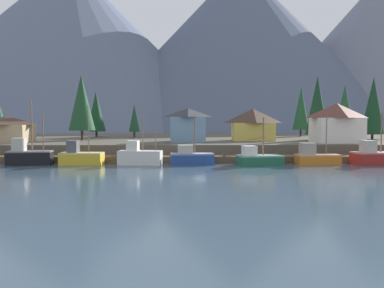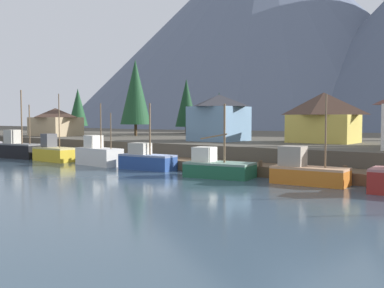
# 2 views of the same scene
# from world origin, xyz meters

# --- Properties ---
(ground_plane) EXTENTS (400.00, 400.00, 1.00)m
(ground_plane) POSITION_xyz_m (0.00, 20.00, -0.50)
(ground_plane) COLOR #384C5B
(dock) EXTENTS (80.00, 4.00, 1.60)m
(dock) POSITION_xyz_m (0.00, 1.99, 0.50)
(dock) COLOR brown
(dock) RESTS_ON ground_plane
(shoreline_bank) EXTENTS (400.00, 56.00, 2.50)m
(shoreline_bank) POSITION_xyz_m (0.00, 32.00, 1.25)
(shoreline_bank) COLOR #4C473D
(shoreline_bank) RESTS_ON ground_plane
(mountain_west_peak) EXTENTS (170.66, 170.66, 85.57)m
(mountain_west_peak) POSITION_xyz_m (-60.30, 136.35, 42.79)
(mountain_west_peak) COLOR slate
(mountain_west_peak) RESTS_ON ground_plane
(fishing_boat_black) EXTENTS (6.46, 3.22, 9.41)m
(fishing_boat_black) POSITION_xyz_m (-24.71, -1.77, 1.38)
(fishing_boat_black) COLOR black
(fishing_boat_black) RESTS_ON ground_plane
(fishing_boat_yellow) EXTENTS (6.16, 2.90, 8.64)m
(fishing_boat_yellow) POSITION_xyz_m (-17.10, -1.58, 1.12)
(fishing_boat_yellow) COLOR gold
(fishing_boat_yellow) RESTS_ON ground_plane
(fishing_boat_white) EXTENTS (6.48, 3.11, 7.29)m
(fishing_boat_white) POSITION_xyz_m (-8.53, -1.67, 1.24)
(fishing_boat_white) COLOR silver
(fishing_boat_white) RESTS_ON ground_plane
(fishing_boat_blue) EXTENTS (6.45, 2.91, 7.16)m
(fishing_boat_blue) POSITION_xyz_m (-0.94, -1.59, 1.06)
(fishing_boat_blue) COLOR navy
(fishing_boat_blue) RESTS_ON ground_plane
(fishing_boat_green) EXTENTS (6.69, 4.16, 6.89)m
(fishing_boat_green) POSITION_xyz_m (8.80, -2.30, 0.95)
(fishing_boat_green) COLOR #1E5B3D
(fishing_boat_green) RESTS_ON ground_plane
(fishing_boat_orange) EXTENTS (6.39, 2.87, 7.55)m
(fishing_boat_orange) POSITION_xyz_m (17.34, -1.58, 1.08)
(fishing_boat_orange) COLOR #CC6B1E
(fishing_boat_orange) RESTS_ON ground_plane
(house_tan) EXTENTS (8.29, 6.16, 4.76)m
(house_tan) POSITION_xyz_m (-33.62, 10.90, 4.93)
(house_tan) COLOR tan
(house_tan) RESTS_ON shoreline_bank
(house_blue) EXTENTS (6.54, 6.83, 6.20)m
(house_blue) POSITION_xyz_m (-1.44, 13.24, 5.66)
(house_blue) COLOR #6689A8
(house_blue) RESTS_ON shoreline_bank
(house_yellow) EXTENTS (8.22, 5.82, 6.25)m
(house_yellow) POSITION_xyz_m (11.31, 17.55, 5.70)
(house_yellow) COLOR gold
(house_yellow) RESTS_ON shoreline_bank
(conifer_near_left) EXTENTS (3.81, 3.81, 8.88)m
(conifer_near_left) POSITION_xyz_m (-40.49, 21.33, 7.68)
(conifer_near_left) COLOR #4C3823
(conifer_near_left) RESTS_ON shoreline_bank
(conifer_near_right) EXTENTS (2.46, 2.46, 7.78)m
(conifer_near_right) POSITION_xyz_m (-14.04, 32.10, 7.01)
(conifer_near_right) COLOR #4C3823
(conifer_near_right) RESTS_ON shoreline_bank
(conifer_back_left) EXTENTS (4.46, 4.46, 10.84)m
(conifer_back_left) POSITION_xyz_m (-23.52, 34.58, 8.57)
(conifer_back_left) COLOR #4C3823
(conifer_back_left) RESTS_ON shoreline_bank
(conifer_back_right) EXTENTS (5.24, 5.24, 13.08)m
(conifer_back_right) POSITION_xyz_m (-22.68, 19.26, 10.02)
(conifer_back_right) COLOR #4C3823
(conifer_back_right) RESTS_ON shoreline_bank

